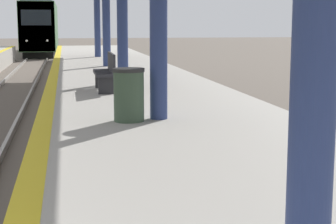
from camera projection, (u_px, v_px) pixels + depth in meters
The scene contains 3 objects.
train at pixel (41, 27), 49.19m from camera, with size 2.69×16.84×4.53m.
trash_bin at pixel (129, 95), 9.41m from camera, with size 0.53×0.53×0.89m.
bench at pixel (106, 71), 13.63m from camera, with size 0.44×1.64×0.92m.
Camera 1 is at (2.05, -1.99, 2.68)m, focal length 60.00 mm.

